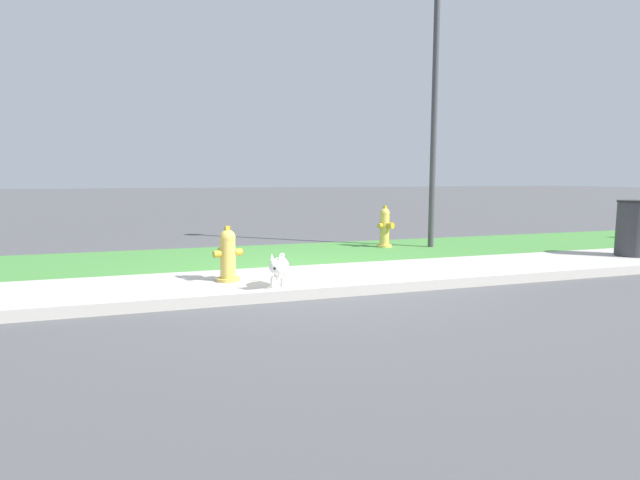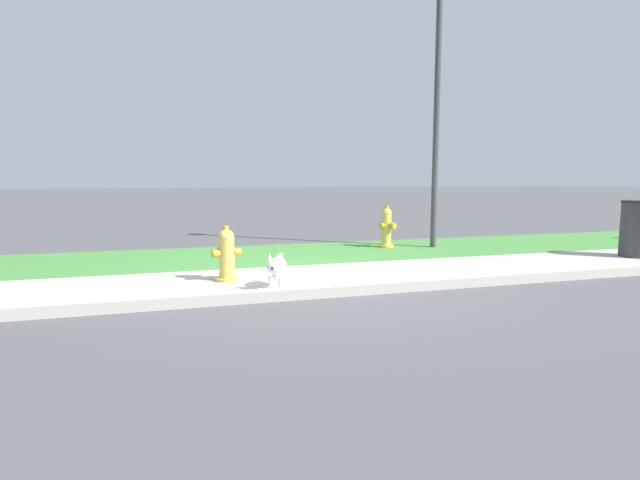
{
  "view_description": "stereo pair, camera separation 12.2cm",
  "coord_description": "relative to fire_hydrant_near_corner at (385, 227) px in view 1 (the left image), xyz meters",
  "views": [
    {
      "loc": [
        -1.95,
        -6.12,
        1.31
      ],
      "look_at": [
        0.27,
        0.78,
        0.4
      ],
      "focal_mm": 28.0,
      "sensor_mm": 36.0,
      "label": 1
    },
    {
      "loc": [
        -1.83,
        -6.15,
        1.31
      ],
      "look_at": [
        0.27,
        0.78,
        0.4
      ],
      "focal_mm": 28.0,
      "sensor_mm": 36.0,
      "label": 2
    }
  ],
  "objects": [
    {
      "name": "ground_plane",
      "position": [
        -2.07,
        -2.4,
        -0.38
      ],
      "size": [
        120.0,
        120.0,
        0.0
      ],
      "primitive_type": "plane",
      "color": "#515154"
    },
    {
      "name": "sidewalk_pavement",
      "position": [
        -2.07,
        -2.4,
        -0.38
      ],
      "size": [
        18.0,
        1.86,
        0.01
      ],
      "primitive_type": "cube",
      "color": "#BCB7AD",
      "rests_on": "ground"
    },
    {
      "name": "grass_verge",
      "position": [
        -2.07,
        -0.25,
        -0.38
      ],
      "size": [
        18.0,
        2.45,
        0.01
      ],
      "primitive_type": "cube",
      "color": "#47893D",
      "rests_on": "ground"
    },
    {
      "name": "street_curb",
      "position": [
        -2.07,
        -3.41,
        -0.32
      ],
      "size": [
        18.0,
        0.16,
        0.12
      ],
      "primitive_type": "cube",
      "color": "#BCB7AD",
      "rests_on": "ground"
    },
    {
      "name": "fire_hydrant_near_corner",
      "position": [
        0.0,
        0.0,
        0.0
      ],
      "size": [
        0.36,
        0.34,
        0.79
      ],
      "rotation": [
        0.0,
        0.0,
        3.63
      ],
      "color": "gold",
      "rests_on": "ground"
    },
    {
      "name": "fire_hydrant_at_driveway",
      "position": [
        -3.23,
        -2.26,
        -0.04
      ],
      "size": [
        0.39,
        0.36,
        0.71
      ],
      "rotation": [
        0.0,
        0.0,
        0.3
      ],
      "color": "gold",
      "rests_on": "ground"
    },
    {
      "name": "small_white_dog",
      "position": [
        -2.71,
        -2.85,
        -0.12
      ],
      "size": [
        0.35,
        0.5,
        0.45
      ],
      "rotation": [
        0.0,
        0.0,
        4.3
      ],
      "color": "white",
      "rests_on": "ground"
    },
    {
      "name": "street_lamp",
      "position": [
        0.85,
        -0.23,
        2.81
      ],
      "size": [
        0.32,
        0.32,
        4.86
      ],
      "color": "#3D3D42",
      "rests_on": "ground"
    },
    {
      "name": "trash_bin",
      "position": [
        3.45,
        -2.26,
        0.09
      ],
      "size": [
        0.51,
        0.51,
        0.94
      ],
      "color": "#333338",
      "rests_on": "ground"
    }
  ]
}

